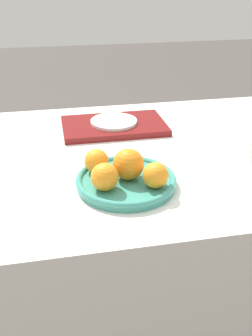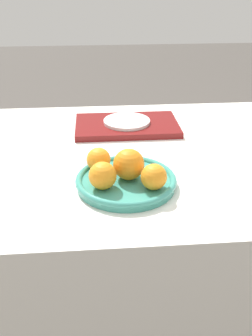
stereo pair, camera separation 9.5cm
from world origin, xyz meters
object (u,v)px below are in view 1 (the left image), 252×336
Objects in this scene: fruit_platter at (126,181)px; orange_3 at (105,177)px; orange_0 at (128,164)px; orange_2 at (156,175)px; side_plate at (114,122)px; serving_tray at (114,126)px; orange_1 at (96,161)px.

fruit_platter is 3.78× the size of orange_3.
orange_3 is at bearing -147.02° from orange_0.
orange_2 is (0.05, -0.05, -0.01)m from orange_0.
orange_0 is 0.37m from side_plate.
orange_1 is at bearing -106.97° from serving_tray.
orange_1 is 0.40× the size of side_plate.
orange_1 is at bearing 141.26° from orange_2.
orange_0 is 1.25× the size of orange_1.
orange_2 is 0.18× the size of serving_tray.
orange_2 is at bearing -38.74° from orange_1.
orange_3 is at bearing -85.15° from orange_1.
fruit_platter is 0.09m from orange_2.
orange_3 is 0.43× the size of side_plate.
side_plate reaches higher than fruit_platter.
orange_3 reaches higher than fruit_platter.
orange_1 is (-0.06, 0.05, 0.04)m from fruit_platter.
orange_0 is at bearing 134.79° from orange_2.
orange_3 is at bearing -148.06° from fruit_platter.
orange_0 is at bearing 40.45° from fruit_platter.
fruit_platter is at bearing 31.94° from orange_3.
orange_2 is (0.06, -0.05, 0.04)m from fruit_platter.
orange_3 is 0.19× the size of serving_tray.
serving_tray is (0.03, 0.38, -0.00)m from fruit_platter.
serving_tray is (0.03, 0.37, -0.05)m from orange_0.
orange_0 reaches higher than orange_3.
side_plate is (0.03, 0.37, -0.03)m from orange_0.
fruit_platter reaches higher than serving_tray.
orange_2 is at bearing -86.46° from serving_tray.
fruit_platter is 4.05× the size of orange_1.
side_plate reaches higher than serving_tray.
orange_2 is 0.43m from side_plate.
orange_3 reaches higher than orange_2.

